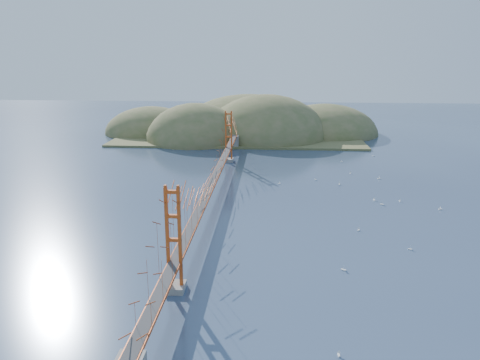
# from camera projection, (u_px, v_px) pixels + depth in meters

# --- Properties ---
(ground) EXTENTS (320.00, 320.00, 0.00)m
(ground) POSITION_uv_depth(u_px,v_px,m) (212.00, 202.00, 78.79)
(ground) COLOR #2A3A54
(ground) RESTS_ON ground
(bridge) EXTENTS (2.20, 94.40, 12.00)m
(bridge) POSITION_uv_depth(u_px,v_px,m) (211.00, 162.00, 77.09)
(bridge) COLOR gray
(bridge) RESTS_ON ground
(far_headlands) EXTENTS (84.00, 58.00, 25.00)m
(far_headlands) POSITION_uv_depth(u_px,v_px,m) (248.00, 133.00, 144.49)
(far_headlands) COLOR olive
(far_headlands) RESTS_ON ground
(sailboat_3) EXTENTS (0.62, 0.62, 0.66)m
(sailboat_3) POSITION_uv_depth(u_px,v_px,m) (279.00, 183.00, 89.64)
(sailboat_3) COLOR white
(sailboat_3) RESTS_ON ground
(sailboat_16) EXTENTS (0.68, 0.68, 0.73)m
(sailboat_16) POSITION_uv_depth(u_px,v_px,m) (382.00, 204.00, 77.53)
(sailboat_16) COLOR white
(sailboat_16) RESTS_ON ground
(sailboat_10) EXTENTS (0.45, 0.53, 0.61)m
(sailboat_10) POSITION_uv_depth(u_px,v_px,m) (339.00, 354.00, 39.22)
(sailboat_10) COLOR white
(sailboat_10) RESTS_ON ground
(sailboat_5) EXTENTS (0.42, 0.49, 0.56)m
(sailboat_5) POSITION_uv_depth(u_px,v_px,m) (400.00, 201.00, 79.26)
(sailboat_5) COLOR white
(sailboat_5) RESTS_ON ground
(sailboat_15) EXTENTS (0.45, 0.53, 0.61)m
(sailboat_15) POSITION_uv_depth(u_px,v_px,m) (350.00, 173.00, 97.11)
(sailboat_15) COLOR white
(sailboat_15) RESTS_ON ground
(sailboat_14) EXTENTS (0.60, 0.60, 0.64)m
(sailboat_14) POSITION_uv_depth(u_px,v_px,m) (359.00, 230.00, 66.41)
(sailboat_14) COLOR white
(sailboat_14) RESTS_ON ground
(sailboat_2) EXTENTS (0.61, 0.54, 0.69)m
(sailboat_2) POSITION_uv_depth(u_px,v_px,m) (440.00, 209.00, 75.18)
(sailboat_2) COLOR white
(sailboat_2) RESTS_ON ground
(sailboat_1) EXTENTS (0.59, 0.59, 0.61)m
(sailboat_1) POSITION_uv_depth(u_px,v_px,m) (315.00, 179.00, 92.45)
(sailboat_1) COLOR white
(sailboat_1) RESTS_ON ground
(sailboat_8) EXTENTS (0.64, 0.54, 0.74)m
(sailboat_8) POSITION_uv_depth(u_px,v_px,m) (379.00, 178.00, 93.11)
(sailboat_8) COLOR white
(sailboat_8) RESTS_ON ground
(sailboat_7) EXTENTS (0.63, 0.57, 0.71)m
(sailboat_7) POSITION_uv_depth(u_px,v_px,m) (373.00, 156.00, 113.01)
(sailboat_7) COLOR white
(sailboat_7) RESTS_ON ground
(sailboat_0) EXTENTS (0.54, 0.63, 0.73)m
(sailboat_0) POSITION_uv_depth(u_px,v_px,m) (374.00, 200.00, 79.78)
(sailboat_0) COLOR white
(sailboat_0) RESTS_ON ground
(sailboat_6) EXTENTS (0.67, 0.67, 0.72)m
(sailboat_6) POSITION_uv_depth(u_px,v_px,m) (344.00, 269.00, 54.42)
(sailboat_6) COLOR white
(sailboat_6) RESTS_ON ground
(sailboat_12) EXTENTS (0.56, 0.54, 0.62)m
(sailboat_12) POSITION_uv_depth(u_px,v_px,m) (341.00, 161.00, 107.29)
(sailboat_12) COLOR white
(sailboat_12) RESTS_ON ground
(sailboat_extra_0) EXTENTS (0.60, 0.65, 0.74)m
(sailboat_extra_0) POSITION_uv_depth(u_px,v_px,m) (339.00, 184.00, 89.11)
(sailboat_extra_0) COLOR white
(sailboat_extra_0) RESTS_ON ground
(sailboat_extra_1) EXTENTS (0.54, 0.52, 0.60)m
(sailboat_extra_1) POSITION_uv_depth(u_px,v_px,m) (410.00, 249.00, 60.08)
(sailboat_extra_1) COLOR white
(sailboat_extra_1) RESTS_ON ground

